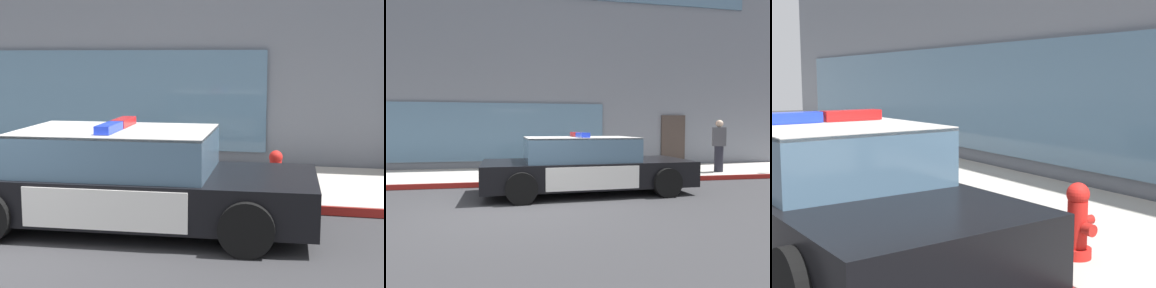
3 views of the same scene
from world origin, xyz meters
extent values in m
cube|color=#B2ADA3|center=(0.00, 4.14, 0.07)|extent=(48.00, 3.14, 0.15)
cube|color=maroon|center=(0.00, 2.55, 0.08)|extent=(28.80, 0.04, 0.14)
cube|color=black|center=(1.80, 1.38, 0.50)|extent=(5.12, 2.11, 0.60)
cube|color=silver|center=(3.41, 1.45, 0.67)|extent=(1.79, 1.93, 0.05)
cube|color=silver|center=(0.04, 1.31, 0.67)|extent=(1.49, 1.92, 0.05)
cube|color=silver|center=(1.66, 2.34, 0.50)|extent=(2.12, 0.12, 0.51)
cube|color=silver|center=(1.74, 0.42, 0.50)|extent=(2.12, 0.12, 0.51)
cube|color=yellow|center=(1.66, 2.36, 0.50)|extent=(0.22, 0.02, 0.26)
cube|color=slate|center=(1.60, 1.38, 1.07)|extent=(2.69, 1.82, 0.60)
cube|color=silver|center=(1.60, 1.38, 1.36)|extent=(2.69, 1.82, 0.04)
cube|color=red|center=(1.59, 1.72, 1.44)|extent=(0.23, 0.65, 0.11)
cube|color=blue|center=(1.62, 1.03, 1.44)|extent=(0.23, 0.65, 0.11)
cylinder|color=black|center=(3.42, 2.40, 0.34)|extent=(0.69, 0.25, 0.68)
cylinder|color=black|center=(3.51, 0.51, 0.34)|extent=(0.69, 0.25, 0.68)
cylinder|color=black|center=(0.10, 2.26, 0.34)|extent=(0.69, 0.25, 0.68)
cylinder|color=red|center=(3.67, 3.10, 0.20)|extent=(0.28, 0.28, 0.10)
cylinder|color=red|center=(3.67, 3.10, 0.47)|extent=(0.19, 0.19, 0.45)
sphere|color=red|center=(3.67, 3.10, 0.77)|extent=(0.22, 0.22, 0.22)
cylinder|color=#B21E19|center=(3.67, 3.10, 0.84)|extent=(0.06, 0.06, 0.05)
cylinder|color=#B21E19|center=(3.67, 2.95, 0.50)|extent=(0.09, 0.10, 0.09)
cylinder|color=#B21E19|center=(3.67, 3.24, 0.50)|extent=(0.09, 0.10, 0.09)
cylinder|color=#B21E19|center=(3.82, 3.10, 0.46)|extent=(0.10, 0.12, 0.12)
camera|label=1|loc=(4.23, -6.02, 2.37)|focal=53.48mm
camera|label=2|loc=(0.11, -6.58, 1.61)|focal=30.93mm
camera|label=3|loc=(7.20, -0.55, 1.85)|focal=50.57mm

